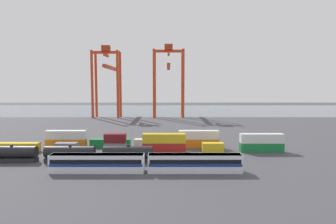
{
  "coord_description": "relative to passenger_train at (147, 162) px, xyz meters",
  "views": [
    {
      "loc": [
        5.03,
        -81.38,
        18.42
      ],
      "look_at": [
        4.62,
        15.11,
        9.85
      ],
      "focal_mm": 30.55,
      "sensor_mm": 36.0,
      "label": 1
    }
  ],
  "objects": [
    {
      "name": "shipping_container_0",
      "position": [
        -37.81,
        19.16,
        -0.84
      ],
      "size": [
        12.1,
        2.44,
        2.6
      ],
      "primitive_type": "cube",
      "color": "gold",
      "rests_on": "ground_plane"
    },
    {
      "name": "shipping_container_6",
      "position": [
        17.43,
        19.16,
        -0.84
      ],
      "size": [
        6.04,
        2.44,
        2.6
      ],
      "primitive_type": "cube",
      "color": "gold",
      "rests_on": "ground_plane"
    },
    {
      "name": "shipping_container_4",
      "position": [
        3.62,
        19.16,
        -0.84
      ],
      "size": [
        12.1,
        2.44,
        2.6
      ],
      "primitive_type": "cube",
      "color": "#AD211C",
      "rests_on": "ground_plane"
    },
    {
      "name": "shipping_container_9",
      "position": [
        -26.17,
        25.02,
        -0.84
      ],
      "size": [
        12.1,
        2.44,
        2.6
      ],
      "primitive_type": "cube",
      "color": "orange",
      "rests_on": "ground_plane"
    },
    {
      "name": "shipping_container_10",
      "position": [
        -26.17,
        25.02,
        1.76
      ],
      "size": [
        12.1,
        2.44,
        2.6
      ],
      "primitive_type": "cube",
      "color": "silver",
      "rests_on": "shipping_container_9"
    },
    {
      "name": "shipping_container_13",
      "position": [
        14.06,
        25.02,
        -0.84
      ],
      "size": [
        12.1,
        2.44,
        2.6
      ],
      "primitive_type": "cube",
      "color": "orange",
      "rests_on": "ground_plane"
    },
    {
      "name": "shipping_container_14",
      "position": [
        14.06,
        25.02,
        1.76
      ],
      "size": [
        12.1,
        2.44,
        2.6
      ],
      "primitive_type": "cube",
      "color": "silver",
      "rests_on": "shipping_container_13"
    },
    {
      "name": "gantry_crane_central",
      "position": [
        5.1,
        115.37,
        24.48
      ],
      "size": [
        18.69,
        38.41,
        43.56
      ],
      "color": "red",
      "rests_on": "ground_plane"
    },
    {
      "name": "shipping_container_2",
      "position": [
        -10.19,
        19.16,
        -0.84
      ],
      "size": [
        6.04,
        2.44,
        2.6
      ],
      "primitive_type": "cube",
      "color": "slate",
      "rests_on": "ground_plane"
    },
    {
      "name": "shipping_container_3",
      "position": [
        -10.19,
        19.16,
        1.76
      ],
      "size": [
        6.04,
        2.44,
        2.6
      ],
      "primitive_type": "cube",
      "color": "maroon",
      "rests_on": "shipping_container_2"
    },
    {
      "name": "passenger_train",
      "position": [
        0.0,
        0.0,
        0.0
      ],
      "size": [
        41.26,
        3.14,
        3.9
      ],
      "color": "silver",
      "rests_on": "ground_plane"
    },
    {
      "name": "freight_tank_row",
      "position": [
        -19.26,
        8.23,
        -0.1
      ],
      "size": [
        40.44,
        2.87,
        4.33
      ],
      "color": "#232326",
      "rests_on": "ground_plane"
    },
    {
      "name": "shipping_container_5",
      "position": [
        3.62,
        19.16,
        1.76
      ],
      "size": [
        12.1,
        2.44,
        2.6
      ],
      "primitive_type": "cube",
      "color": "gold",
      "rests_on": "shipping_container_4"
    },
    {
      "name": "shipping_container_7",
      "position": [
        31.23,
        19.16,
        -0.84
      ],
      "size": [
        12.1,
        2.44,
        2.6
      ],
      "primitive_type": "cube",
      "color": "#197538",
      "rests_on": "ground_plane"
    },
    {
      "name": "shipping_container_8",
      "position": [
        31.23,
        19.16,
        1.76
      ],
      "size": [
        12.1,
        2.44,
        2.6
      ],
      "primitive_type": "cube",
      "color": "silver",
      "rests_on": "shipping_container_7"
    },
    {
      "name": "gantry_crane_west",
      "position": [
        -32.24,
        115.96,
        24.06
      ],
      "size": [
        16.58,
        41.8,
        42.81
      ],
      "color": "red",
      "rests_on": "ground_plane"
    },
    {
      "name": "shipping_container_11",
      "position": [
        -12.76,
        25.02,
        -0.84
      ],
      "size": [
        12.1,
        2.44,
        2.6
      ],
      "primitive_type": "cube",
      "color": "#197538",
      "rests_on": "ground_plane"
    },
    {
      "name": "shipping_container_12",
      "position": [
        0.65,
        25.02,
        -0.84
      ],
      "size": [
        12.1,
        2.44,
        2.6
      ],
      "primitive_type": "cube",
      "color": "silver",
      "rests_on": "ground_plane"
    },
    {
      "name": "harbour_water",
      "position": [
        -0.29,
        166.45,
        -2.14
      ],
      "size": [
        400.0,
        110.0,
        0.01
      ],
      "primitive_type": "cube",
      "color": "slate",
      "rests_on": "ground_plane"
    },
    {
      "name": "ground_plane",
      "position": [
        -0.29,
        60.92,
        -2.14
      ],
      "size": [
        420.0,
        420.0,
        0.0
      ],
      "primitive_type": "plane",
      "color": "#424247"
    },
    {
      "name": "shipping_container_1",
      "position": [
        -24.0,
        19.16,
        -0.84
      ],
      "size": [
        6.04,
        2.44,
        2.6
      ],
      "primitive_type": "cube",
      "color": "slate",
      "rests_on": "ground_plane"
    }
  ]
}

